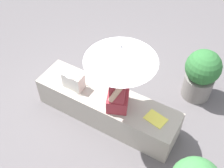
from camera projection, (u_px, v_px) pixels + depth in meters
ground_plane at (107, 117)px, 4.43m from camera, size 14.00×14.00×0.00m
stone_bench at (107, 107)px, 4.25m from camera, size 2.19×0.56×0.49m
person_seated at (118, 86)px, 3.68m from camera, size 0.39×0.51×0.90m
parasol at (121, 54)px, 3.16m from camera, size 0.87×0.87×1.15m
handbag_black at (73, 80)px, 4.11m from camera, size 0.30×0.22×0.28m
magazine at (156, 119)px, 3.80m from camera, size 0.31×0.25×0.01m
planter_far at (201, 74)px, 4.41m from camera, size 0.55×0.55×0.90m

